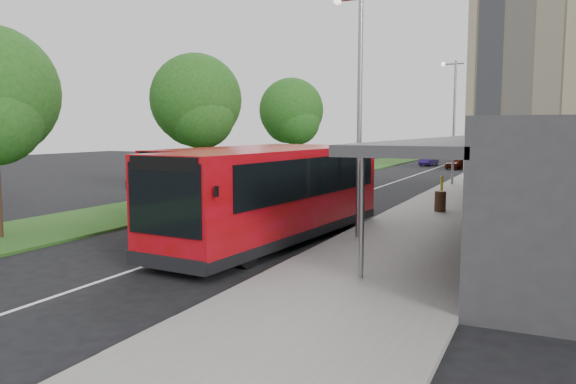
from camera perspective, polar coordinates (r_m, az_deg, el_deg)
name	(u,v)px	position (r m, az deg, el deg)	size (l,w,h in m)	color
ground	(220,241)	(19.12, -6.92, -4.96)	(120.00, 120.00, 0.00)	black
pavement	(477,189)	(36.29, 18.64, 0.25)	(5.00, 80.00, 0.15)	gray
grass_verge	(285,182)	(39.86, -0.26, 1.07)	(5.00, 80.00, 0.10)	#244917
lane_centre_line	(358,194)	(32.67, 7.12, -0.23)	(0.12, 70.00, 0.01)	silver
kerb_dashes	(429,190)	(35.71, 14.15, 0.18)	(0.12, 56.00, 0.01)	silver
station_building	(575,174)	(23.97, 27.13, 1.61)	(7.70, 26.00, 4.00)	#2D2D2F
tree_mid	(196,106)	(30.19, -9.30, 8.63)	(4.79, 4.79, 7.70)	#322014
tree_far	(291,115)	(40.66, 0.36, 7.86)	(4.62, 4.62, 7.41)	#322014
lamp_post_near	(357,100)	(18.84, 7.04, 9.30)	(1.44, 0.28, 8.00)	gray
lamp_post_far	(453,114)	(38.35, 16.41, 7.58)	(1.44, 0.28, 8.00)	gray
bus_main	(277,194)	(18.61, -1.10, -0.25)	(3.69, 11.16, 3.11)	#B8091D
bus_second	(243,181)	(24.26, -4.55, 1.14)	(3.16, 10.68, 2.99)	#B8091D
litter_bin	(440,201)	(25.51, 15.21, -0.93)	(0.49, 0.49, 0.89)	#382116
bollard	(442,184)	(33.22, 15.34, 0.75)	(0.15, 0.15, 0.93)	yellow
car_near	(457,163)	(55.61, 16.81, 2.83)	(1.32, 3.27, 1.11)	#52150B
car_far	(429,160)	(60.02, 14.12, 3.15)	(1.17, 3.36, 1.11)	navy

